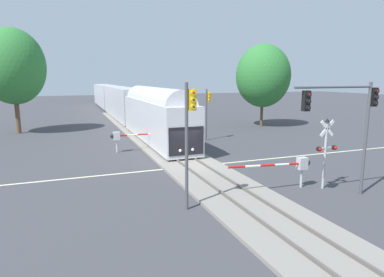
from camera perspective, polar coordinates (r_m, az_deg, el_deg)
The scene contains 12 objects.
ground_plane at distance 24.30m, azimuth -0.08°, elevation -4.83°, with size 220.00×220.00×0.00m, color #3D3D42.
road_centre_stripe at distance 24.30m, azimuth -0.08°, elevation -4.82°, with size 44.00×0.20×0.01m.
railway_track at distance 24.28m, azimuth -0.08°, elevation -4.61°, with size 4.40×80.00×0.32m.
commuter_train at distance 53.54m, azimuth -11.87°, elevation 6.22°, with size 3.04×63.54×5.16m.
crossing_gate_near at distance 20.15m, azimuth 17.15°, elevation -4.33°, with size 5.36×0.40×1.80m.
crossing_signal_mast at distance 20.46m, azimuth 21.97°, elevation -1.25°, with size 1.36×0.44×4.12m.
crossing_gate_far at distance 29.35m, azimuth -11.84°, elevation 0.36°, with size 5.20×0.40×1.80m.
traffic_signal_near_right at distance 19.05m, azimuth 25.31°, elevation 4.28°, with size 5.28×0.38×6.15m.
traffic_signal_far_side at distance 34.08m, azimuth 2.71°, elevation 5.58°, with size 0.53×0.38×5.28m.
traffic_signal_median at distance 15.62m, azimuth -0.48°, elevation 2.08°, with size 0.53×0.38×6.16m.
pine_left_background at distance 43.39m, azimuth -28.32°, elevation 10.80°, with size 7.02×7.02×11.92m.
maple_right_background at distance 45.20m, azimuth 12.08°, elevation 10.45°, with size 7.08×7.08×10.73m.
Camera 1 is at (-8.28, -21.95, 6.34)m, focal length 31.13 mm.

